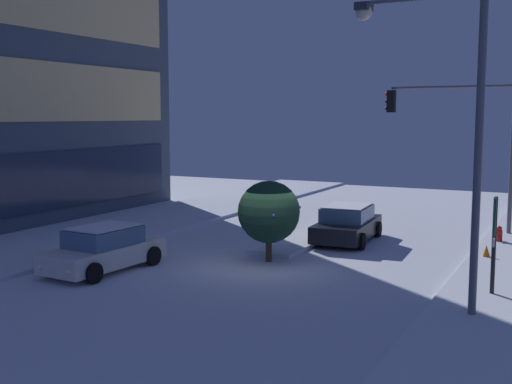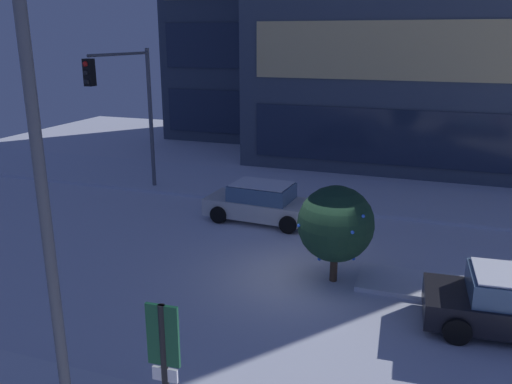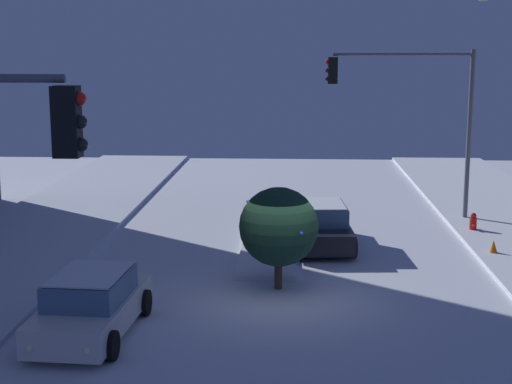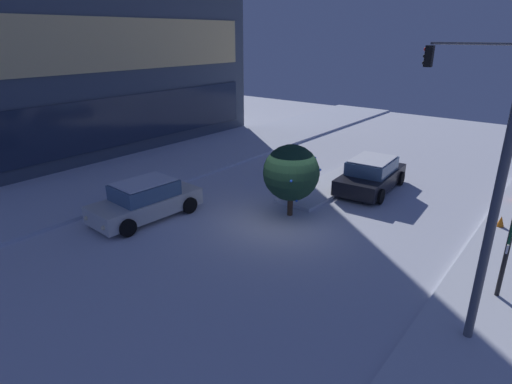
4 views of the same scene
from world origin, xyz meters
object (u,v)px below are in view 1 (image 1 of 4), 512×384
object	(u,v)px
traffic_light_corner_near_right	(460,127)
street_lamp_arched	(444,108)
fire_hydrant	(499,236)
construction_cone	(486,253)
parking_info_sign	(494,234)
decorated_tree_median	(269,212)
car_near	(347,224)
car_far	(104,250)

from	to	relation	value
traffic_light_corner_near_right	street_lamp_arched	size ratio (longest dim) A/B	0.80
fire_hydrant	construction_cone	size ratio (longest dim) A/B	1.37
construction_cone	traffic_light_corner_near_right	bearing A→B (deg)	20.39
parking_info_sign	decorated_tree_median	size ratio (longest dim) A/B	1.00
car_near	street_lamp_arched	bearing A→B (deg)	-151.24
car_near	parking_info_sign	xyz separation A→B (m)	(-6.00, -6.37, 1.13)
car_far	traffic_light_corner_near_right	size ratio (longest dim) A/B	0.68
parking_info_sign	decorated_tree_median	world-z (taller)	parking_info_sign
street_lamp_arched	decorated_tree_median	distance (m)	8.22
fire_hydrant	decorated_tree_median	world-z (taller)	decorated_tree_median
car_near	traffic_light_corner_near_right	size ratio (longest dim) A/B	0.70
traffic_light_corner_near_right	decorated_tree_median	distance (m)	10.58
car_near	construction_cone	size ratio (longest dim) A/B	8.32
car_near	car_far	xyz separation A→B (m)	(-8.45, 5.54, -0.00)
fire_hydrant	construction_cone	world-z (taller)	fire_hydrant
car_far	car_near	bearing A→B (deg)	150.30
car_near	construction_cone	world-z (taller)	car_near
car_far	decorated_tree_median	bearing A→B (deg)	134.39
traffic_light_corner_near_right	fire_hydrant	world-z (taller)	traffic_light_corner_near_right
traffic_light_corner_near_right	parking_info_sign	distance (m)	10.92
car_near	street_lamp_arched	xyz separation A→B (m)	(-8.23, -5.30, 4.60)
street_lamp_arched	decorated_tree_median	bearing A→B (deg)	-27.41
parking_info_sign	decorated_tree_median	xyz separation A→B (m)	(1.25, 7.63, -0.07)
car_near	street_lamp_arched	size ratio (longest dim) A/B	0.56
decorated_tree_median	parking_info_sign	bearing A→B (deg)	-99.33
fire_hydrant	street_lamp_arched	bearing A→B (deg)	178.10
traffic_light_corner_near_right	car_far	bearing A→B (deg)	54.07
car_near	street_lamp_arched	world-z (taller)	street_lamp_arched
construction_cone	parking_info_sign	bearing A→B (deg)	-170.83
car_far	traffic_light_corner_near_right	distance (m)	16.10
car_near	construction_cone	xyz separation A→B (m)	(-1.06, -5.58, -0.44)
car_far	decorated_tree_median	size ratio (longest dim) A/B	1.56
car_near	decorated_tree_median	distance (m)	5.02
car_near	car_far	size ratio (longest dim) A/B	1.02
fire_hydrant	traffic_light_corner_near_right	bearing A→B (deg)	44.01
decorated_tree_median	construction_cone	world-z (taller)	decorated_tree_median
decorated_tree_median	construction_cone	size ratio (longest dim) A/B	5.22
parking_info_sign	street_lamp_arched	bearing A→B (deg)	61.16
car_far	street_lamp_arched	bearing A→B (deg)	94.69
street_lamp_arched	parking_info_sign	bearing A→B (deg)	-115.21
street_lamp_arched	fire_hydrant	size ratio (longest dim) A/B	10.83
fire_hydrant	decorated_tree_median	bearing A→B (deg)	134.83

